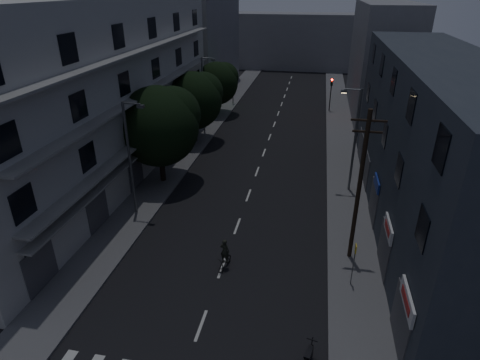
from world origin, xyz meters
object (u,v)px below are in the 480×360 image
(cyclist, at_px, (225,258))
(utility_pole, at_px, (359,185))
(bus_stop_sign, at_px, (354,258))
(motorcycle, at_px, (308,358))

(cyclist, bearing_deg, utility_pole, 30.82)
(bus_stop_sign, bearing_deg, motorcycle, -110.67)
(motorcycle, bearing_deg, bus_stop_sign, 82.33)
(bus_stop_sign, height_order, motorcycle, bus_stop_sign)
(utility_pole, height_order, cyclist, utility_pole)
(utility_pole, xyz_separation_m, motorcycle, (-2.17, -8.12, -4.44))
(utility_pole, xyz_separation_m, cyclist, (-7.10, -2.31, -4.22))
(utility_pole, distance_m, motorcycle, 9.51)
(cyclist, bearing_deg, motorcycle, -36.86)
(utility_pole, height_order, bus_stop_sign, utility_pole)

